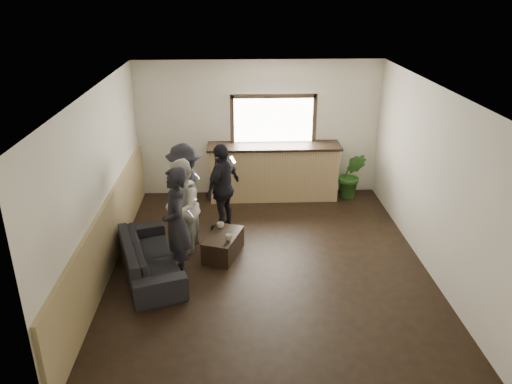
{
  "coord_description": "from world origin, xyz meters",
  "views": [
    {
      "loc": [
        -0.48,
        -6.97,
        4.16
      ],
      "look_at": [
        -0.16,
        0.4,
        1.08
      ],
      "focal_mm": 35.0,
      "sensor_mm": 36.0,
      "label": 1
    }
  ],
  "objects_px": {
    "potted_plant": "(352,175)",
    "coffee_table": "(223,245)",
    "cup_a": "(220,225)",
    "sofa": "(150,256)",
    "person_d": "(223,188)",
    "person_c": "(185,189)",
    "person_a": "(176,223)",
    "bar_counter": "(274,168)",
    "person_b": "(182,207)",
    "cup_b": "(229,237)"
  },
  "relations": [
    {
      "from": "cup_a",
      "to": "person_b",
      "type": "bearing_deg",
      "value": -172.38
    },
    {
      "from": "bar_counter",
      "to": "cup_b",
      "type": "xyz_separation_m",
      "value": [
        -0.91,
        -2.58,
        -0.22
      ]
    },
    {
      "from": "sofa",
      "to": "cup_b",
      "type": "relative_size",
      "value": 18.88
    },
    {
      "from": "potted_plant",
      "to": "person_b",
      "type": "bearing_deg",
      "value": -146.99
    },
    {
      "from": "bar_counter",
      "to": "potted_plant",
      "type": "height_order",
      "value": "bar_counter"
    },
    {
      "from": "sofa",
      "to": "coffee_table",
      "type": "xyz_separation_m",
      "value": [
        1.12,
        0.5,
        -0.1
      ]
    },
    {
      "from": "sofa",
      "to": "person_d",
      "type": "relative_size",
      "value": 1.2
    },
    {
      "from": "person_b",
      "to": "person_d",
      "type": "xyz_separation_m",
      "value": [
        0.66,
        0.78,
        0.01
      ]
    },
    {
      "from": "person_b",
      "to": "potted_plant",
      "type": "bearing_deg",
      "value": 131.2
    },
    {
      "from": "potted_plant",
      "to": "person_c",
      "type": "bearing_deg",
      "value": -156.72
    },
    {
      "from": "bar_counter",
      "to": "cup_a",
      "type": "xyz_separation_m",
      "value": [
        -1.06,
        -2.14,
        -0.22
      ]
    },
    {
      "from": "coffee_table",
      "to": "sofa",
      "type": "bearing_deg",
      "value": -155.93
    },
    {
      "from": "cup_a",
      "to": "person_d",
      "type": "bearing_deg",
      "value": 86.51
    },
    {
      "from": "person_c",
      "to": "person_a",
      "type": "bearing_deg",
      "value": -2.56
    },
    {
      "from": "sofa",
      "to": "person_b",
      "type": "bearing_deg",
      "value": -51.43
    },
    {
      "from": "person_c",
      "to": "sofa",
      "type": "bearing_deg",
      "value": -20.33
    },
    {
      "from": "bar_counter",
      "to": "coffee_table",
      "type": "xyz_separation_m",
      "value": [
        -1.01,
        -2.41,
        -0.46
      ]
    },
    {
      "from": "potted_plant",
      "to": "person_a",
      "type": "distance_m",
      "value": 4.4
    },
    {
      "from": "coffee_table",
      "to": "person_c",
      "type": "xyz_separation_m",
      "value": [
        -0.67,
        0.9,
        0.64
      ]
    },
    {
      "from": "coffee_table",
      "to": "person_a",
      "type": "xyz_separation_m",
      "value": [
        -0.67,
        -0.56,
        0.69
      ]
    },
    {
      "from": "sofa",
      "to": "person_d",
      "type": "height_order",
      "value": "person_d"
    },
    {
      "from": "cup_a",
      "to": "person_a",
      "type": "xyz_separation_m",
      "value": [
        -0.62,
        -0.82,
        0.45
      ]
    },
    {
      "from": "potted_plant",
      "to": "person_d",
      "type": "height_order",
      "value": "person_d"
    },
    {
      "from": "cup_a",
      "to": "cup_b",
      "type": "xyz_separation_m",
      "value": [
        0.15,
        -0.44,
        0.0
      ]
    },
    {
      "from": "coffee_table",
      "to": "cup_a",
      "type": "xyz_separation_m",
      "value": [
        -0.05,
        0.26,
        0.23
      ]
    },
    {
      "from": "coffee_table",
      "to": "person_c",
      "type": "relative_size",
      "value": 0.51
    },
    {
      "from": "sofa",
      "to": "person_c",
      "type": "height_order",
      "value": "person_c"
    },
    {
      "from": "potted_plant",
      "to": "cup_a",
      "type": "bearing_deg",
      "value": -142.46
    },
    {
      "from": "person_a",
      "to": "person_c",
      "type": "distance_m",
      "value": 1.46
    },
    {
      "from": "person_b",
      "to": "cup_a",
      "type": "bearing_deg",
      "value": 105.81
    },
    {
      "from": "person_c",
      "to": "person_d",
      "type": "bearing_deg",
      "value": 92.02
    },
    {
      "from": "sofa",
      "to": "person_b",
      "type": "relative_size",
      "value": 1.22
    },
    {
      "from": "cup_a",
      "to": "cup_b",
      "type": "bearing_deg",
      "value": -71.45
    },
    {
      "from": "cup_a",
      "to": "person_d",
      "type": "xyz_separation_m",
      "value": [
        0.04,
        0.69,
        0.4
      ]
    },
    {
      "from": "person_a",
      "to": "person_d",
      "type": "xyz_separation_m",
      "value": [
        0.66,
        1.52,
        -0.06
      ]
    },
    {
      "from": "potted_plant",
      "to": "person_b",
      "type": "relative_size",
      "value": 0.61
    },
    {
      "from": "cup_a",
      "to": "person_c",
      "type": "bearing_deg",
      "value": 134.13
    },
    {
      "from": "person_b",
      "to": "person_a",
      "type": "bearing_deg",
      "value": 7.96
    },
    {
      "from": "person_b",
      "to": "person_c",
      "type": "bearing_deg",
      "value": -171.57
    },
    {
      "from": "person_d",
      "to": "sofa",
      "type": "bearing_deg",
      "value": -5.5
    },
    {
      "from": "sofa",
      "to": "person_b",
      "type": "distance_m",
      "value": 0.97
    },
    {
      "from": "cup_a",
      "to": "cup_b",
      "type": "distance_m",
      "value": 0.46
    },
    {
      "from": "coffee_table",
      "to": "person_a",
      "type": "relative_size",
      "value": 0.48
    },
    {
      "from": "bar_counter",
      "to": "potted_plant",
      "type": "xyz_separation_m",
      "value": [
        1.62,
        -0.08,
        -0.15
      ]
    },
    {
      "from": "coffee_table",
      "to": "cup_b",
      "type": "bearing_deg",
      "value": -60.42
    },
    {
      "from": "cup_a",
      "to": "potted_plant",
      "type": "relative_size",
      "value": 0.12
    },
    {
      "from": "potted_plant",
      "to": "coffee_table",
      "type": "bearing_deg",
      "value": -138.54
    },
    {
      "from": "person_a",
      "to": "person_d",
      "type": "bearing_deg",
      "value": 145.06
    },
    {
      "from": "sofa",
      "to": "cup_b",
      "type": "height_order",
      "value": "sofa"
    },
    {
      "from": "cup_b",
      "to": "person_d",
      "type": "xyz_separation_m",
      "value": [
        -0.1,
        1.13,
        0.4
      ]
    }
  ]
}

